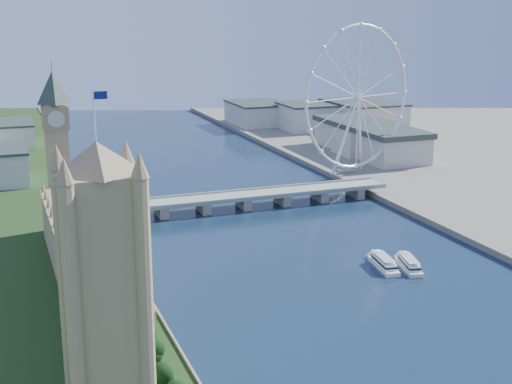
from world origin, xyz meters
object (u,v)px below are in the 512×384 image
tour_boat_near (384,268)px  tour_boat_far (409,269)px  victoria_tower (104,278)px  london_eye (358,98)px

tour_boat_near → tour_boat_far: bearing=-17.3°
tour_boat_near → tour_boat_far: tour_boat_near is taller
tour_boat_far → victoria_tower: bearing=-136.7°
victoria_tower → london_eye: size_ratio=0.90×
tour_boat_near → tour_boat_far: (12.24, -6.06, 0.00)m
tour_boat_near → victoria_tower: bearing=-139.3°
london_eye → tour_boat_near: (-88.93, -197.79, -67.52)m
victoria_tower → london_eye: (254.98, 300.08, 13.03)m
victoria_tower → tour_boat_near: (166.05, 102.28, -54.49)m
london_eye → tour_boat_far: bearing=-110.6°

